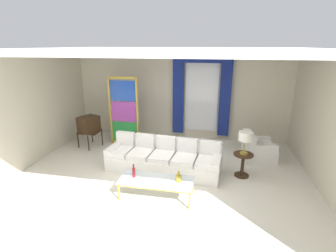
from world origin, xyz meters
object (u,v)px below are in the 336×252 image
bottle_blue_decanter (179,178)px  armchair_white (257,150)px  bottle_crystal_tall (134,172)px  vintage_tv (89,125)px  couch_white_long (164,158)px  round_side_table (243,163)px  stained_glass_divider (124,113)px  coffee_table (156,181)px  peacock_figurine (138,143)px  table_lamp_brass (245,137)px

bottle_blue_decanter → armchair_white: size_ratio=0.26×
bottle_crystal_tall → vintage_tv: 3.26m
couch_white_long → round_side_table: bearing=0.7°
vintage_tv → stained_glass_divider: (1.03, 0.41, 0.33)m
bottle_crystal_tall → vintage_tv: bearing=134.0°
armchair_white → stained_glass_divider: stained_glass_divider is taller
vintage_tv → coffee_table: bearing=-40.6°
bottle_blue_decanter → vintage_tv: vintage_tv is taller
coffee_table → vintage_tv: 3.65m
couch_white_long → round_side_table: couch_white_long is taller
bottle_crystal_tall → vintage_tv: vintage_tv is taller
peacock_figurine → table_lamp_brass: 3.36m
vintage_tv → armchair_white: vintage_tv is taller
table_lamp_brass → round_side_table: bearing=180.0°
couch_white_long → bottle_blue_decanter: couch_white_long is taller
couch_white_long → round_side_table: size_ratio=5.02×
vintage_tv → armchair_white: size_ratio=1.46×
peacock_figurine → vintage_tv: bearing=-177.4°
bottle_crystal_tall → round_side_table: bottle_crystal_tall is taller
bottle_blue_decanter → couch_white_long: bearing=114.7°
peacock_figurine → table_lamp_brass: bearing=-20.3°
table_lamp_brass → couch_white_long: bearing=-179.3°
bottle_blue_decanter → vintage_tv: size_ratio=0.18×
armchair_white → round_side_table: size_ratio=1.55×
couch_white_long → bottle_crystal_tall: couch_white_long is taller
bottle_crystal_tall → armchair_white: size_ratio=0.33×
armchair_white → table_lamp_brass: table_lamp_brass is taller
coffee_table → table_lamp_brass: (1.87, 1.31, 0.65)m
couch_white_long → vintage_tv: (-2.65, 1.08, 0.42)m
bottle_blue_decanter → round_side_table: bottle_blue_decanter is taller
coffee_table → bottle_blue_decanter: 0.48m
bottle_blue_decanter → round_side_table: (1.40, 1.28, -0.14)m
couch_white_long → vintage_tv: bearing=157.9°
coffee_table → round_side_table: 2.28m
couch_white_long → coffee_table: couch_white_long is taller
couch_white_long → bottle_crystal_tall: 1.34m
coffee_table → vintage_tv: size_ratio=1.16×
bottle_blue_decanter → table_lamp_brass: size_ratio=0.42×
coffee_table → armchair_white: bearing=45.3°
couch_white_long → round_side_table: 1.98m
peacock_figurine → round_side_table: round_side_table is taller
couch_white_long → table_lamp_brass: bearing=0.7°
bottle_crystal_tall → armchair_white: bearing=39.5°
couch_white_long → vintage_tv: size_ratio=2.22×
coffee_table → bottle_crystal_tall: (-0.50, 0.02, 0.15)m
bottle_crystal_tall → bottle_blue_decanter: bearing=0.5°
vintage_tv → table_lamp_brass: (4.63, -1.06, 0.30)m
bottle_crystal_tall → stained_glass_divider: bearing=114.1°
peacock_figurine → round_side_table: size_ratio=1.01×
bottle_blue_decanter → stained_glass_divider: stained_glass_divider is taller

